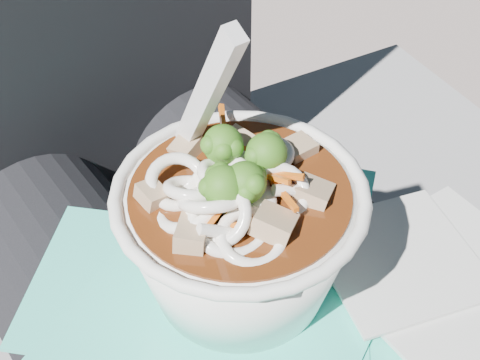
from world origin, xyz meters
TOP-DOWN VIEW (x-y plane):
  - lap at (0.00, 0.00)m, footprint 0.35×0.48m
  - person_body at (0.00, 0.09)m, footprint 0.34×0.94m
  - plastic_bag at (-0.02, -0.02)m, footprint 0.35×0.35m
  - napkins at (0.10, -0.09)m, footprint 0.16×0.18m
  - udon_bowl at (-0.02, -0.01)m, footprint 0.19×0.19m

SIDE VIEW (x-z plane):
  - lap at x=0.00m, z-range 0.48..0.63m
  - person_body at x=0.00m, z-range 0.06..1.09m
  - plastic_bag at x=-0.02m, z-range 0.64..0.65m
  - napkins at x=0.10m, z-range 0.65..0.66m
  - udon_bowl at x=-0.02m, z-range 0.60..0.81m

